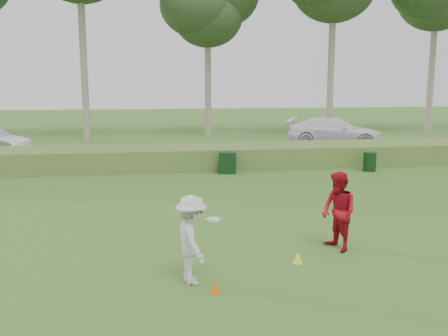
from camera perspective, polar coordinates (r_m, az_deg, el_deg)
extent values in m
plane|color=#366722|center=(10.69, 3.27, -10.55)|extent=(120.00, 120.00, 0.00)
cube|color=#4D702D|center=(22.15, -3.11, 1.34)|extent=(80.00, 3.00, 0.90)
cube|color=#2D2D2D|center=(27.14, -4.12, 2.00)|extent=(80.00, 6.00, 0.06)
cylinder|color=gray|center=(33.28, -15.97, 16.44)|extent=(0.44, 0.44, 15.50)
cylinder|color=gray|center=(34.61, -1.87, 13.20)|extent=(0.44, 0.44, 11.50)
ellipsoid|color=#294321|center=(34.89, -1.90, 17.92)|extent=(6.24, 6.24, 5.28)
cylinder|color=gray|center=(34.65, 12.27, 15.06)|extent=(0.44, 0.44, 14.00)
cylinder|color=gray|center=(39.27, 22.85, 13.52)|extent=(0.44, 0.44, 13.50)
imported|color=silver|center=(9.35, -3.70, -8.18)|extent=(0.82, 1.18, 1.67)
cylinder|color=white|center=(9.28, -1.25, -5.90)|extent=(0.27, 0.27, 0.03)
imported|color=#AB0E1E|center=(11.36, 12.96, -4.89)|extent=(0.87, 1.01, 1.77)
cone|color=#D6570B|center=(9.12, -0.96, -13.52)|extent=(0.20, 0.20, 0.22)
cone|color=#FFFC1A|center=(10.64, 8.43, -10.10)|extent=(0.21, 0.21, 0.23)
cube|color=black|center=(20.42, 0.40, 0.59)|extent=(0.76, 0.55, 0.88)
cylinder|color=black|center=(21.83, 16.31, 0.69)|extent=(0.60, 0.60, 0.80)
imported|color=white|center=(29.83, 12.55, 4.10)|extent=(5.91, 4.21, 1.59)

